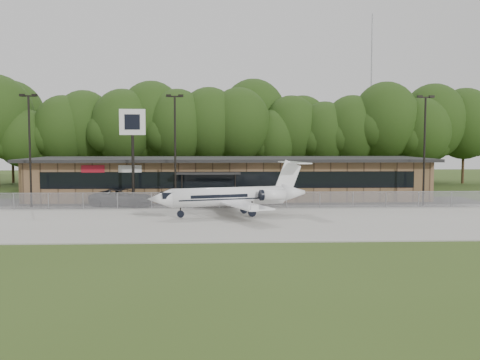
{
  "coord_description": "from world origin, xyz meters",
  "views": [
    {
      "loc": [
        -1.15,
        -32.24,
        6.04
      ],
      "look_at": [
        0.71,
        12.0,
        2.8
      ],
      "focal_mm": 40.0,
      "sensor_mm": 36.0,
      "label": 1
    }
  ],
  "objects_px": {
    "business_jet": "(234,197)",
    "suv": "(123,198)",
    "terminal": "(229,178)",
    "pole_sign": "(133,132)"
  },
  "relations": [
    {
      "from": "business_jet",
      "to": "pole_sign",
      "type": "distance_m",
      "value": 12.38
    },
    {
      "from": "terminal",
      "to": "pole_sign",
      "type": "distance_m",
      "value": 12.3
    },
    {
      "from": "terminal",
      "to": "pole_sign",
      "type": "bearing_deg",
      "value": -141.13
    },
    {
      "from": "suv",
      "to": "pole_sign",
      "type": "relative_size",
      "value": 0.66
    },
    {
      "from": "business_jet",
      "to": "pole_sign",
      "type": "bearing_deg",
      "value": 127.77
    },
    {
      "from": "business_jet",
      "to": "suv",
      "type": "bearing_deg",
      "value": 129.72
    },
    {
      "from": "suv",
      "to": "pole_sign",
      "type": "height_order",
      "value": "pole_sign"
    },
    {
      "from": "suv",
      "to": "business_jet",
      "type": "bearing_deg",
      "value": -109.73
    },
    {
      "from": "terminal",
      "to": "suv",
      "type": "height_order",
      "value": "terminal"
    },
    {
      "from": "business_jet",
      "to": "pole_sign",
      "type": "xyz_separation_m",
      "value": [
        -9.01,
        6.68,
        5.25
      ]
    }
  ]
}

